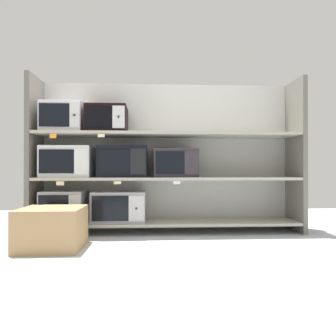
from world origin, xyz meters
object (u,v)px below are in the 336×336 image
at_px(microwave_1, 119,206).
at_px(shipping_carton, 52,228).
at_px(microwave_2, 68,162).
at_px(microwave_0, 64,206).
at_px(microwave_6, 107,120).
at_px(microwave_5, 64,118).
at_px(microwave_3, 123,162).
at_px(microwave_4, 175,163).

relative_size(microwave_1, shipping_carton, 1.09).
bearing_deg(microwave_1, microwave_2, 179.97).
relative_size(microwave_0, microwave_1, 0.78).
bearing_deg(shipping_carton, microwave_6, 60.46).
bearing_deg(microwave_5, microwave_1, -0.02).
xyz_separation_m(microwave_0, microwave_3, (0.63, 0.00, 0.48)).
xyz_separation_m(microwave_1, shipping_carton, (-0.51, -0.67, -0.11)).
bearing_deg(microwave_4, microwave_1, -179.99).
height_order(microwave_1, microwave_3, microwave_3).
height_order(microwave_2, microwave_6, microwave_6).
distance_m(microwave_0, microwave_2, 0.48).
bearing_deg(microwave_2, microwave_3, 0.00).
relative_size(microwave_0, microwave_2, 0.85).
distance_m(microwave_4, microwave_6, 0.88).
height_order(microwave_2, shipping_carton, microwave_2).
bearing_deg(shipping_carton, microwave_0, 96.66).
relative_size(microwave_5, shipping_carton, 0.83).
bearing_deg(microwave_4, microwave_6, 179.99).
xyz_separation_m(microwave_2, microwave_5, (-0.05, -0.00, 0.47)).
height_order(microwave_3, microwave_5, microwave_5).
distance_m(microwave_0, microwave_3, 0.79).
bearing_deg(microwave_4, shipping_carton, -149.15).
bearing_deg(microwave_5, microwave_2, 0.12).
xyz_separation_m(microwave_2, microwave_3, (0.59, 0.00, 0.00)).
bearing_deg(microwave_3, microwave_0, -179.97).
distance_m(microwave_2, microwave_3, 0.59).
xyz_separation_m(microwave_2, microwave_6, (0.42, -0.00, 0.46)).
relative_size(microwave_2, shipping_carton, 1.00).
distance_m(microwave_2, shipping_carton, 0.89).
height_order(microwave_4, microwave_6, microwave_6).
height_order(microwave_0, microwave_2, microwave_2).
relative_size(microwave_6, shipping_carton, 0.82).
bearing_deg(microwave_4, microwave_0, -179.99).
relative_size(microwave_1, microwave_5, 1.32).
height_order(microwave_3, microwave_6, microwave_6).
xyz_separation_m(microwave_1, microwave_6, (-0.13, 0.00, 0.94)).
bearing_deg(microwave_1, shipping_carton, -127.32).
height_order(microwave_1, microwave_5, microwave_5).
distance_m(microwave_1, microwave_3, 0.49).
xyz_separation_m(microwave_4, microwave_6, (-0.74, 0.00, 0.47)).
bearing_deg(microwave_3, microwave_6, -179.96).
distance_m(microwave_3, microwave_6, 0.49).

